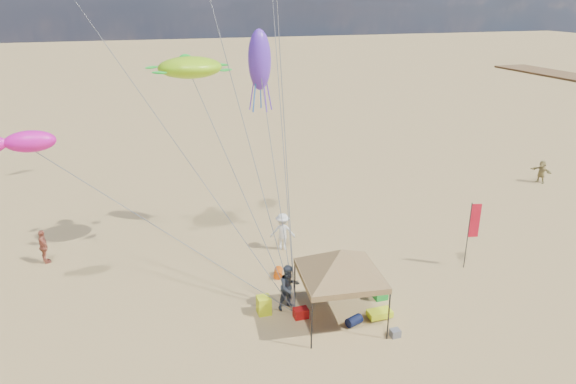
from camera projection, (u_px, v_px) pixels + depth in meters
name	position (u px, v px, depth m)	size (l,w,h in m)	color
ground	(312.00, 319.00, 19.48)	(280.00, 280.00, 0.00)	tan
canopy_tent	(341.00, 252.00, 18.36)	(5.51, 5.51, 3.42)	black
feather_flag	(473.00, 225.00, 22.48)	(0.47, 0.12, 3.09)	black
cooler_red	(301.00, 313.00, 19.51)	(0.54, 0.38, 0.38)	#A80F0D
cooler_blue	(355.00, 268.00, 22.76)	(0.54, 0.38, 0.38)	#124594
bag_navy	(354.00, 321.00, 19.07)	(0.36, 0.36, 0.60)	#0C1438
bag_orange	(278.00, 273.00, 22.37)	(0.36, 0.36, 0.60)	#CB4B0B
chair_green	(380.00, 290.00, 20.71)	(0.50, 0.50, 0.70)	green
chair_yellow	(264.00, 305.00, 19.72)	(0.50, 0.50, 0.70)	#CFE319
crate_grey	(395.00, 333.00, 18.43)	(0.34, 0.30, 0.28)	slate
beach_cart	(380.00, 313.00, 19.47)	(0.90, 0.50, 0.24)	#DBF41B
person_near_a	(320.00, 281.00, 20.52)	(0.59, 0.39, 1.62)	#A07B5B
person_near_b	(289.00, 287.00, 19.86)	(0.89, 0.69, 1.83)	#3A434F
person_near_c	(283.00, 232.00, 24.57)	(1.17, 0.67, 1.81)	white
person_far_a	(44.00, 247.00, 23.32)	(0.94, 0.39, 1.60)	#B55F45
person_far_c	(542.00, 171.00, 33.54)	(1.38, 0.44, 1.49)	tan
turtle_kite	(190.00, 67.00, 21.51)	(2.64, 2.11, 0.88)	#9EE813
fish_kite	(30.00, 141.00, 17.65)	(1.67, 0.83, 0.74)	#EC12A6
squid_kite	(260.00, 60.00, 23.63)	(1.05, 1.05, 2.73)	#642FD2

